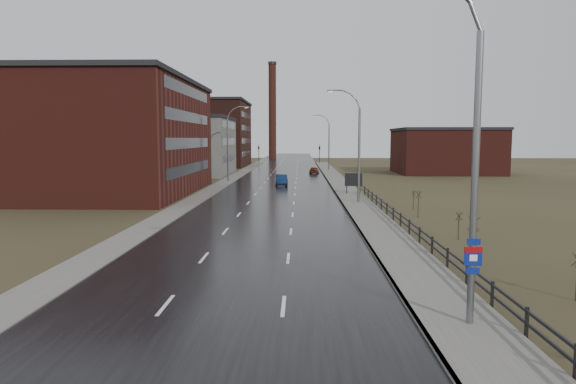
{
  "coord_description": "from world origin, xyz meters",
  "views": [
    {
      "loc": [
        2.94,
        -15.28,
        6.51
      ],
      "look_at": [
        2.13,
        18.42,
        3.0
      ],
      "focal_mm": 32.0,
      "sensor_mm": 36.0,
      "label": 1
    }
  ],
  "objects_px": {
    "streetlight_main": "(466,152)",
    "billboard": "(353,180)",
    "car_far": "(314,170)",
    "car_near": "(281,180)"
  },
  "relations": [
    {
      "from": "streetlight_main",
      "to": "billboard",
      "type": "height_order",
      "value": "streetlight_main"
    },
    {
      "from": "streetlight_main",
      "to": "car_far",
      "type": "height_order",
      "value": "streetlight_main"
    },
    {
      "from": "streetlight_main",
      "to": "billboard",
      "type": "xyz_separation_m",
      "value": [
        0.63,
        41.96,
        -4.35
      ]
    },
    {
      "from": "car_near",
      "to": "car_far",
      "type": "height_order",
      "value": "car_near"
    },
    {
      "from": "billboard",
      "to": "car_far",
      "type": "distance_m",
      "value": 35.74
    },
    {
      "from": "car_far",
      "to": "car_near",
      "type": "bearing_deg",
      "value": 84.19
    },
    {
      "from": "car_near",
      "to": "streetlight_main",
      "type": "bearing_deg",
      "value": -86.22
    },
    {
      "from": "billboard",
      "to": "car_far",
      "type": "relative_size",
      "value": 0.65
    },
    {
      "from": "billboard",
      "to": "car_far",
      "type": "bearing_deg",
      "value": 95.78
    },
    {
      "from": "car_far",
      "to": "billboard",
      "type": "bearing_deg",
      "value": 102.12
    }
  ]
}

